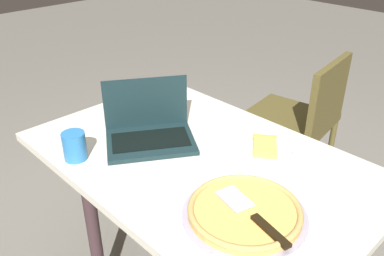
{
  "coord_description": "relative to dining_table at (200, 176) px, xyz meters",
  "views": [
    {
      "loc": [
        0.88,
        -0.9,
        1.54
      ],
      "look_at": [
        -0.05,
        0.01,
        0.83
      ],
      "focal_mm": 38.3,
      "sensor_mm": 36.0,
      "label": 1
    }
  ],
  "objects": [
    {
      "name": "dining_table",
      "position": [
        0.0,
        0.0,
        0.0
      ],
      "size": [
        1.28,
        0.82,
        0.73
      ],
      "color": "beige",
      "rests_on": "ground_plane"
    },
    {
      "name": "laptop",
      "position": [
        -0.23,
        -0.05,
        0.13
      ],
      "size": [
        0.39,
        0.41,
        0.22
      ],
      "color": "#14272B",
      "rests_on": "dining_table"
    },
    {
      "name": "pizza_plate",
      "position": [
        0.14,
        0.19,
        0.1
      ],
      "size": [
        0.23,
        0.23,
        0.04
      ],
      "color": "white",
      "rests_on": "dining_table"
    },
    {
      "name": "pizza_tray",
      "position": [
        0.32,
        -0.13,
        0.1
      ],
      "size": [
        0.37,
        0.37,
        0.04
      ],
      "color": "#9A95AB",
      "rests_on": "dining_table"
    },
    {
      "name": "table_knife",
      "position": [
        -0.49,
        0.16,
        0.09
      ],
      "size": [
        0.12,
        0.19,
        0.01
      ],
      "color": "silver",
      "rests_on": "dining_table"
    },
    {
      "name": "drink_cup",
      "position": [
        -0.31,
        -0.33,
        0.14
      ],
      "size": [
        0.08,
        0.08,
        0.1
      ],
      "color": "#2A71B5",
      "rests_on": "dining_table"
    },
    {
      "name": "chair_near",
      "position": [
        -0.15,
        0.95,
        -0.14
      ],
      "size": [
        0.52,
        0.52,
        0.85
      ],
      "color": "brown",
      "rests_on": "ground_plane"
    }
  ]
}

